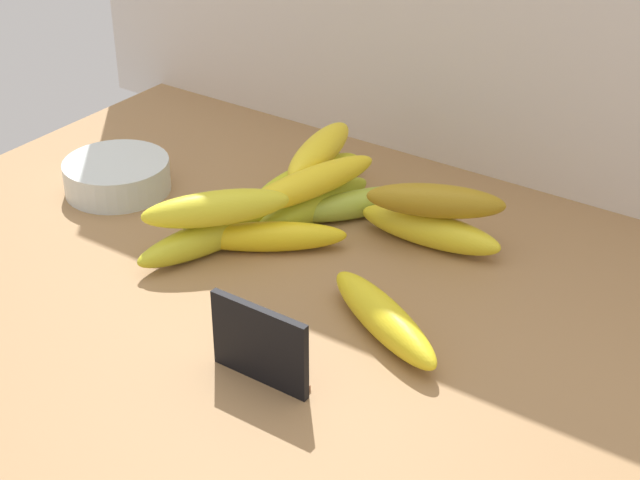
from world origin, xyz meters
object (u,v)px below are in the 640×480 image
banana_3 (269,237)px  banana_0 (430,229)px  banana_4 (359,204)px  chalkboard_sign (260,347)px  banana_1 (313,206)px  banana_7 (310,183)px  banana_10 (319,151)px  banana_9 (216,208)px  banana_8 (436,201)px  banana_5 (209,236)px  banana_2 (384,318)px  fruit_bowl (117,176)px  banana_6 (309,179)px

banana_3 → banana_0: bearing=38.4°
banana_4 → chalkboard_sign: bearing=-73.0°
banana_1 → banana_7: banana_7 is taller
banana_3 → banana_4: 13.59cm
banana_7 → banana_10: bearing=116.9°
banana_9 → banana_4: bearing=63.1°
banana_1 → banana_8: size_ratio=1.17×
banana_5 → banana_8: 26.79cm
banana_0 → banana_9: bearing=-140.6°
banana_2 → banana_9: size_ratio=1.09×
banana_3 → banana_10: bearing=101.6°
chalkboard_sign → banana_0: chalkboard_sign is taller
banana_1 → banana_4: bearing=43.2°
chalkboard_sign → banana_3: 24.58cm
banana_2 → banana_10: banana_10 is taller
banana_2 → banana_9: (-24.46, 2.79, 3.98)cm
fruit_bowl → banana_0: same height
banana_2 → banana_7: banana_7 is taller
chalkboard_sign → banana_1: 32.27cm
fruit_bowl → banana_10: banana_10 is taller
banana_10 → banana_5: bearing=-97.8°
banana_1 → banana_4: size_ratio=1.08×
fruit_bowl → banana_2: 46.29cm
banana_0 → banana_6: bearing=172.8°
fruit_bowl → banana_0: bearing=15.2°
fruit_bowl → banana_4: bearing=22.1°
banana_0 → banana_9: (-19.34, -15.88, 3.93)cm
banana_0 → banana_5: 26.06cm
fruit_bowl → banana_6: size_ratio=0.76×
banana_10 → banana_3: bearing=-78.4°
banana_1 → banana_2: (20.05, -15.81, 0.07)cm
banana_6 → banana_9: banana_9 is taller
banana_1 → banana_9: 14.34cm
banana_8 → banana_10: bearing=170.8°
banana_0 → banana_1: banana_0 is taller
banana_1 → chalkboard_sign: bearing=-63.8°
fruit_bowl → banana_1: (25.60, 8.15, -0.13)cm
banana_8 → banana_9: bearing=-141.7°
fruit_bowl → banana_9: (21.19, -4.87, 3.92)cm
banana_5 → banana_4: bearing=60.3°
banana_5 → banana_3: bearing=37.1°
banana_4 → banana_5: (-9.80, -17.16, 0.20)cm
banana_5 → banana_9: 4.21cm
banana_7 → banana_8: banana_8 is taller
banana_4 → banana_1: bearing=-136.8°
banana_6 → banana_10: banana_10 is taller
banana_0 → chalkboard_sign: bearing=-91.3°
banana_1 → banana_4: banana_1 is taller
fruit_bowl → banana_3: bearing=-1.8°
banana_6 → banana_8: banana_8 is taller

